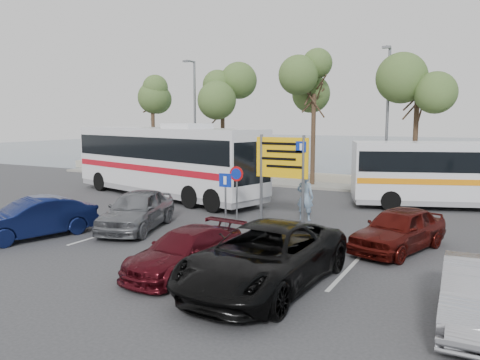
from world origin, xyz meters
The scene contains 23 objects.
ground centered at (0.00, 0.00, 0.00)m, with size 120.00×120.00×0.00m, color #313134.
kerb_strip centered at (0.00, 14.00, 0.07)m, with size 44.00×2.40×0.15m, color gray.
seawall centered at (0.00, 16.00, 0.30)m, with size 48.00×0.80×0.60m, color #AAA188.
sea centered at (0.00, 60.00, 0.01)m, with size 140.00×140.00×0.00m, color #38485A.
tree_far_left centered at (-14.00, 14.00, 6.33)m, with size 3.20×3.20×7.60m.
tree_left centered at (-8.00, 14.00, 6.00)m, with size 3.20×3.20×7.20m.
tree_mid centered at (-1.50, 14.00, 6.65)m, with size 3.20×3.20×8.00m.
tree_right centered at (4.50, 14.00, 6.17)m, with size 3.20×3.20×7.40m.
street_lamp_left centered at (-10.00, 13.52, 4.60)m, with size 0.45×1.15×8.01m.
street_lamp_right centered at (3.00, 13.52, 4.60)m, with size 0.45×1.15×8.01m.
direction_sign centered at (1.00, 3.20, 2.43)m, with size 2.20×0.12×3.60m.
sign_no_stop centered at (-0.60, 2.38, 1.58)m, with size 0.60×0.08×2.35m.
sign_parking centered at (-0.20, 0.79, 1.47)m, with size 0.50×0.07×2.25m.
lane_markings centered at (-1.14, -1.00, 0.00)m, with size 12.02×4.20×0.01m, color silver, non-canonical shape.
coach_bus_left centered at (-7.31, 6.50, 1.85)m, with size 13.10×5.91×4.00m.
coach_bus_right centered at (7.50, 10.50, 1.55)m, with size 10.88×5.81×3.35m.
car_silver_a centered at (-3.55, -0.18, 0.76)m, with size 1.80×4.48×1.52m, color slate.
car_blue centered at (-5.95, -2.91, 0.71)m, with size 1.50×4.31×1.42m, color #0E1743.
car_maroon centered at (1.00, -3.50, 0.60)m, with size 1.67×4.10×1.19m, color #460B13.
car_red centered at (5.80, 1.50, 0.70)m, with size 1.66×4.12×1.41m, color #4A0E0A.
suv_black centered at (3.40, -3.50, 0.79)m, with size 2.62×5.67×1.58m, color black.
car_silver_b centered at (8.20, -3.50, 0.66)m, with size 1.40×4.00×1.32m, color #9B9BA1.
pedestrian_near centered at (1.55, 4.41, 0.99)m, with size 0.72×0.47×1.98m, color #809CBA.
Camera 1 is at (8.21, -13.81, 4.20)m, focal length 35.00 mm.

